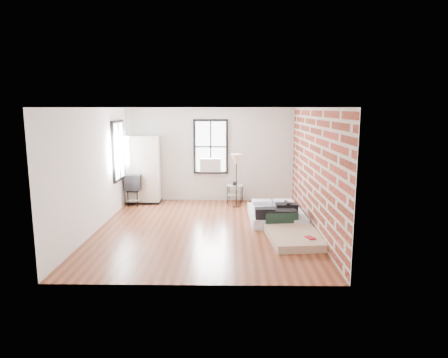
{
  "coord_description": "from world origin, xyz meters",
  "views": [
    {
      "loc": [
        0.59,
        -8.97,
        2.79
      ],
      "look_at": [
        0.44,
        0.3,
        1.14
      ],
      "focal_mm": 32.0,
      "sensor_mm": 36.0,
      "label": 1
    }
  ],
  "objects_px": {
    "mattress_main": "(276,214)",
    "wardrobe": "(143,170)",
    "mattress_bare": "(289,229)",
    "side_table": "(235,189)",
    "floor_lamp": "(236,162)",
    "tv_stand": "(134,183)"
  },
  "relations": [
    {
      "from": "tv_stand",
      "to": "wardrobe",
      "type": "bearing_deg",
      "value": 47.38
    },
    {
      "from": "mattress_bare",
      "to": "side_table",
      "type": "relative_size",
      "value": 3.47
    },
    {
      "from": "wardrobe",
      "to": "tv_stand",
      "type": "xyz_separation_m",
      "value": [
        -0.21,
        -0.25,
        -0.35
      ]
    },
    {
      "from": "mattress_main",
      "to": "mattress_bare",
      "type": "bearing_deg",
      "value": -84.4
    },
    {
      "from": "mattress_bare",
      "to": "side_table",
      "type": "height_order",
      "value": "side_table"
    },
    {
      "from": "mattress_main",
      "to": "wardrobe",
      "type": "relative_size",
      "value": 0.92
    },
    {
      "from": "tv_stand",
      "to": "floor_lamp",
      "type": "bearing_deg",
      "value": -6.46
    },
    {
      "from": "mattress_main",
      "to": "wardrobe",
      "type": "distance_m",
      "value": 4.26
    },
    {
      "from": "mattress_main",
      "to": "side_table",
      "type": "bearing_deg",
      "value": 115.86
    },
    {
      "from": "mattress_bare",
      "to": "floor_lamp",
      "type": "distance_m",
      "value": 3.02
    },
    {
      "from": "mattress_bare",
      "to": "wardrobe",
      "type": "relative_size",
      "value": 1.09
    },
    {
      "from": "wardrobe",
      "to": "side_table",
      "type": "height_order",
      "value": "wardrobe"
    },
    {
      "from": "mattress_bare",
      "to": "mattress_main",
      "type": "bearing_deg",
      "value": 91.89
    },
    {
      "from": "wardrobe",
      "to": "mattress_bare",
      "type": "bearing_deg",
      "value": -38.14
    },
    {
      "from": "wardrobe",
      "to": "side_table",
      "type": "distance_m",
      "value": 2.79
    },
    {
      "from": "wardrobe",
      "to": "floor_lamp",
      "type": "height_order",
      "value": "wardrobe"
    },
    {
      "from": "mattress_bare",
      "to": "tv_stand",
      "type": "xyz_separation_m",
      "value": [
        -4.12,
        2.78,
        0.51
      ]
    },
    {
      "from": "floor_lamp",
      "to": "mattress_main",
      "type": "bearing_deg",
      "value": -54.09
    },
    {
      "from": "mattress_main",
      "to": "wardrobe",
      "type": "bearing_deg",
      "value": 151.72
    },
    {
      "from": "wardrobe",
      "to": "side_table",
      "type": "bearing_deg",
      "value": 1.1
    },
    {
      "from": "mattress_main",
      "to": "side_table",
      "type": "height_order",
      "value": "side_table"
    },
    {
      "from": "floor_lamp",
      "to": "side_table",
      "type": "bearing_deg",
      "value": 93.17
    }
  ]
}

